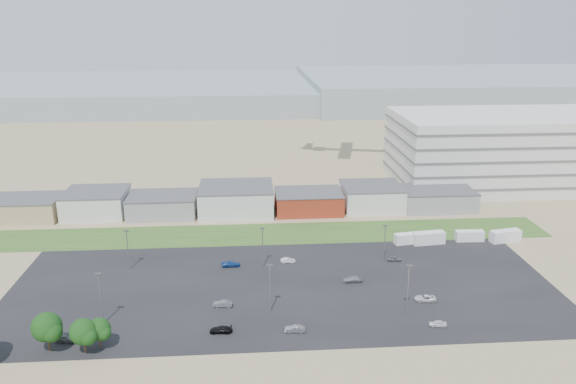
{
  "coord_description": "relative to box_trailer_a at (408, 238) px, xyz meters",
  "views": [
    {
      "loc": [
        -2.13,
        -91.73,
        57.14
      ],
      "look_at": [
        6.2,
        22.0,
        21.39
      ],
      "focal_mm": 35.0,
      "sensor_mm": 36.0,
      "label": 1
    }
  ],
  "objects": [
    {
      "name": "hills_backdrop",
      "position": [
        0.58,
        272.35,
        3.14
      ],
      "size": [
        700.0,
        200.0,
        9.0
      ],
      "primitive_type": null,
      "color": "gray",
      "rests_on": "ground"
    },
    {
      "name": "box_trailer_c",
      "position": [
        16.79,
        0.54,
        0.03
      ],
      "size": [
        7.48,
        2.52,
        2.78
      ],
      "primitive_type": null,
      "rotation": [
        0.0,
        0.0,
        -0.03
      ],
      "color": "silver",
      "rests_on": "ground"
    },
    {
      "name": "box_trailer_d",
      "position": [
        26.06,
        -0.65,
        0.19
      ],
      "size": [
        8.64,
        4.12,
        3.11
      ],
      "primitive_type": null,
      "rotation": [
        0.0,
        0.0,
        0.19
      ],
      "color": "silver",
      "rests_on": "ground"
    },
    {
      "name": "box_trailer_b",
      "position": [
        5.28,
        -0.6,
        0.22
      ],
      "size": [
        8.73,
        3.65,
        3.18
      ],
      "primitive_type": null,
      "rotation": [
        0.0,
        0.0,
        0.12
      ],
      "color": "silver",
      "rests_on": "ground"
    },
    {
      "name": "parked_car_0",
      "position": [
        -5.09,
        -31.1,
        -0.75
      ],
      "size": [
        4.65,
        2.59,
        1.23
      ],
      "primitive_type": "imported",
      "rotation": [
        0.0,
        0.0,
        -1.7
      ],
      "color": "silver",
      "rests_on": "ground"
    },
    {
      "name": "tree_near",
      "position": [
        -68.83,
        -43.86,
        1.92
      ],
      "size": [
        4.38,
        4.38,
        6.57
      ],
      "primitive_type": null,
      "color": "black",
      "rests_on": "ground"
    },
    {
      "name": "building_row",
      "position": [
        -56.42,
        28.35,
        2.64
      ],
      "size": [
        170.0,
        20.0,
        8.0
      ],
      "primitive_type": null,
      "color": "silver",
      "rests_on": "ground"
    },
    {
      "name": "lightpole_back_l",
      "position": [
        -70.15,
        -10.76,
        3.57
      ],
      "size": [
        1.16,
        0.48,
        9.87
      ],
      "primitive_type": null,
      "color": "slate",
      "rests_on": "ground"
    },
    {
      "name": "lightpole_front_m",
      "position": [
        -37.77,
        -33.13,
        3.79
      ],
      "size": [
        1.21,
        0.51,
        10.31
      ],
      "primitive_type": null,
      "color": "slate",
      "rests_on": "ground"
    },
    {
      "name": "parked_car_8",
      "position": [
        -6.42,
        -10.72,
        -0.77
      ],
      "size": [
        3.65,
        1.87,
        1.19
      ],
      "primitive_type": "imported",
      "rotation": [
        0.0,
        0.0,
        1.44
      ],
      "color": "#595B5E",
      "rests_on": "ground"
    },
    {
      "name": "grass_strip",
      "position": [
        -39.42,
        9.35,
        -1.35
      ],
      "size": [
        160.0,
        16.0,
        0.02
      ],
      "primitive_type": "cube",
      "color": "#31551F",
      "rests_on": "ground"
    },
    {
      "name": "ground",
      "position": [
        -39.42,
        -42.65,
        -1.36
      ],
      "size": [
        700.0,
        700.0,
        0.0
      ],
      "primitive_type": "plane",
      "color": "#978460",
      "rests_on": "ground"
    },
    {
      "name": "parked_car_10",
      "position": [
        -75.5,
        -41.44,
        -0.74
      ],
      "size": [
        4.48,
        2.3,
        1.24
      ],
      "primitive_type": "imported",
      "rotation": [
        0.0,
        0.0,
        1.44
      ],
      "color": "#595B5E",
      "rests_on": "ground"
    },
    {
      "name": "parking_lot",
      "position": [
        -34.42,
        -22.65,
        -1.36
      ],
      "size": [
        120.0,
        50.0,
        0.01
      ],
      "primitive_type": "cube",
      "color": "black",
      "rests_on": "ground"
    },
    {
      "name": "parked_car_4",
      "position": [
        -47.44,
        -30.43,
        -0.71
      ],
      "size": [
        4.1,
        1.72,
        1.32
      ],
      "primitive_type": "imported",
      "rotation": [
        0.0,
        0.0,
        -1.65
      ],
      "color": "#595B5E",
      "rests_on": "ground"
    },
    {
      "name": "lightpole_back_m",
      "position": [
        -38.59,
        -11.42,
        3.52
      ],
      "size": [
        1.15,
        0.48,
        9.77
      ],
      "primitive_type": null,
      "color": "slate",
      "rests_on": "ground"
    },
    {
      "name": "parking_garage",
      "position": [
        50.58,
        52.35,
        11.14
      ],
      "size": [
        80.0,
        40.0,
        25.0
      ],
      "primitive_type": "cube",
      "color": "silver",
      "rests_on": "ground"
    },
    {
      "name": "parked_car_2",
      "position": [
        -5.75,
        -41.17,
        -0.79
      ],
      "size": [
        3.54,
        1.81,
        1.15
      ],
      "primitive_type": "imported",
      "rotation": [
        0.0,
        0.0,
        -1.71
      ],
      "color": "silver",
      "rests_on": "ground"
    },
    {
      "name": "parked_car_3",
      "position": [
        -47.42,
        -40.41,
        -0.75
      ],
      "size": [
        4.33,
        1.97,
        1.23
      ],
      "primitive_type": "imported",
      "rotation": [
        0.0,
        0.0,
        -1.63
      ],
      "color": "black",
      "rests_on": "ground"
    },
    {
      "name": "parked_car_6",
      "position": [
        -46.23,
        -11.05,
        -0.72
      ],
      "size": [
        4.49,
        2.01,
        1.28
      ],
      "primitive_type": "imported",
      "rotation": [
        0.0,
        0.0,
        1.62
      ],
      "color": "navy",
      "rests_on": "ground"
    },
    {
      "name": "lightpole_front_l",
      "position": [
        -70.35,
        -35.5,
        4.0
      ],
      "size": [
        1.26,
        0.53,
        10.73
      ],
      "primitive_type": null,
      "color": "slate",
      "rests_on": "ground"
    },
    {
      "name": "tree_right",
      "position": [
        -71.14,
        -45.48,
        2.41
      ],
      "size": [
        5.04,
        5.04,
        7.56
      ],
      "primitive_type": null,
      "color": "black",
      "rests_on": "ground"
    },
    {
      "name": "lightpole_front_r",
      "position": [
        -10.61,
        -36.41,
        4.04
      ],
      "size": [
        1.27,
        0.53,
        10.82
      ],
      "primitive_type": null,
      "color": "slate",
      "rests_on": "ground"
    },
    {
      "name": "tree_mid",
      "position": [
        -77.67,
        -44.32,
        2.88
      ],
      "size": [
        5.66,
        5.66,
        8.49
      ],
      "primitive_type": null,
      "color": "black",
      "rests_on": "ground"
    },
    {
      "name": "parked_car_11",
      "position": [
        -32.42,
        -9.74,
        -0.79
      ],
      "size": [
        3.53,
        1.29,
        1.16
      ],
      "primitive_type": "imported",
      "rotation": [
        0.0,
        0.0,
        1.59
      ],
      "color": "silver",
      "rests_on": "ground"
    },
    {
      "name": "lightpole_back_r",
      "position": [
        -9.19,
        -11.16,
        3.39
      ],
      "size": [
        1.12,
        0.47,
        9.52
      ],
      "primitive_type": null,
      "color": "slate",
      "rests_on": "ground"
    },
    {
      "name": "parked_car_13",
      "position": [
        -33.42,
        -41.2,
        -0.73
      ],
      "size": [
        3.95,
        1.66,
        1.27
      ],
      "primitive_type": "imported",
      "rotation": [
        0.0,
        0.0,
        -1.65
      ],
      "color": "#A5A5AA",
      "rests_on": "ground"
    },
    {
      "name": "box_trailer_a",
      "position": [
        0.0,
        0.0,
        0.0
      ],
      "size": [
        7.55,
        3.46,
        2.73
      ],
      "primitive_type": null,
      "rotation": [
        0.0,
        0.0,
        0.17
      ],
      "color": "silver",
      "rests_on": "ground"
    },
    {
      "name": "parked_car_12",
      "position": [
        -18.8,
        -21.29,
        -0.71
      ],
      "size": [
        4.51,
        1.88,
        1.3
      ],
      "primitive_type": "imported",
      "rotation": [
        0.0,
        0.0,
        -1.56
      ],
      "color": "#A5A5AA",
      "rests_on": "ground"
    }
  ]
}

